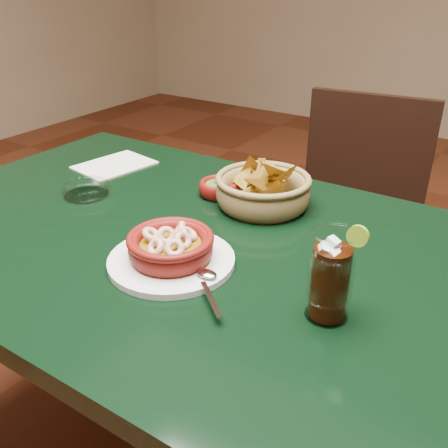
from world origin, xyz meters
The scene contains 8 objects.
dining_table centered at (0.00, 0.00, 0.65)m, with size 1.20×0.80×0.75m.
dining_chair centered at (0.14, 0.71, 0.48)m, with size 0.45×0.45×0.88m.
shrimp_plate centered at (0.08, -0.10, 0.78)m, with size 0.28×0.22×0.07m.
chip_basket centered at (0.10, 0.20, 0.79)m, with size 0.24×0.24×0.14m.
guacamole_ramekin centered at (-0.01, 0.19, 0.77)m, with size 0.11×0.11×0.04m.
cola_drink centered at (0.37, -0.09, 0.82)m, with size 0.14×0.14×0.16m.
glass_ashtray centered at (-0.27, 0.03, 0.76)m, with size 0.12×0.12×0.03m.
paper_menu centered at (-0.35, 0.20, 0.75)m, with size 0.17×0.21×0.00m.
Camera 1 is at (0.57, -0.68, 1.22)m, focal length 40.00 mm.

